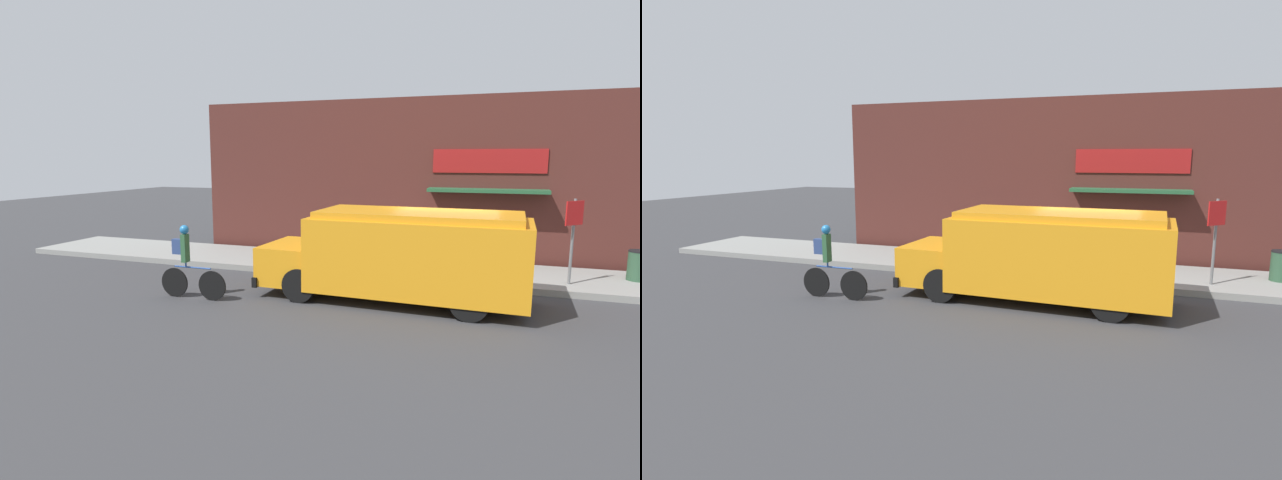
% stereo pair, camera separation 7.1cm
% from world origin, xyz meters
% --- Properties ---
extents(ground_plane, '(70.00, 70.00, 0.00)m').
position_xyz_m(ground_plane, '(0.00, 0.00, 0.00)').
color(ground_plane, '#38383A').
extents(sidewalk, '(28.00, 2.94, 0.17)m').
position_xyz_m(sidewalk, '(0.00, 1.47, 0.09)').
color(sidewalk, gray).
rests_on(sidewalk, ground_plane).
extents(storefront, '(17.51, 0.90, 5.19)m').
position_xyz_m(storefront, '(0.02, 3.24, 2.60)').
color(storefront, '#4C231E').
rests_on(storefront, ground_plane).
extents(school_bus, '(6.22, 2.75, 2.12)m').
position_xyz_m(school_bus, '(-0.84, -1.55, 1.12)').
color(school_bus, orange).
rests_on(school_bus, ground_plane).
extents(cyclist, '(1.74, 0.21, 1.76)m').
position_xyz_m(cyclist, '(-5.65, -3.01, 0.83)').
color(cyclist, black).
rests_on(cyclist, ground_plane).
extents(stop_sign_post, '(0.45, 0.45, 2.16)m').
position_xyz_m(stop_sign_post, '(2.99, 0.76, 1.62)').
color(stop_sign_post, slate).
rests_on(stop_sign_post, sidewalk).
extents(trash_bin, '(0.51, 0.51, 0.79)m').
position_xyz_m(trash_bin, '(4.71, 1.79, 0.57)').
color(trash_bin, '#2D5138').
rests_on(trash_bin, sidewalk).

